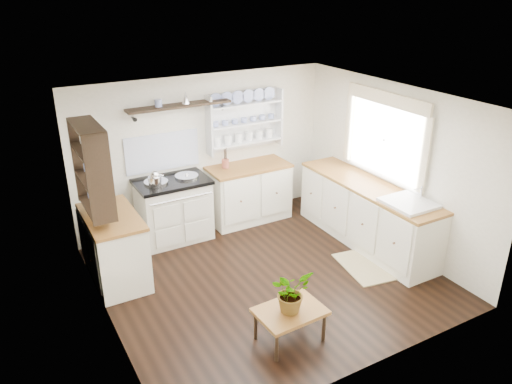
{
  "coord_description": "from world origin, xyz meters",
  "views": [
    {
      "loc": [
        -2.83,
        -4.73,
        3.57
      ],
      "look_at": [
        -0.03,
        0.25,
        1.1
      ],
      "focal_mm": 35.0,
      "sensor_mm": 36.0,
      "label": 1
    }
  ],
  "objects": [
    {
      "name": "belfast_sink",
      "position": [
        1.7,
        -0.65,
        0.8
      ],
      "size": [
        0.55,
        0.6,
        0.45
      ],
      "color": "white",
      "rests_on": "right_cabinets"
    },
    {
      "name": "high_shelf",
      "position": [
        -0.4,
        1.78,
        1.91
      ],
      "size": [
        1.5,
        0.29,
        0.16
      ],
      "color": "black",
      "rests_on": "wall_back"
    },
    {
      "name": "plate_rack",
      "position": [
        0.65,
        1.86,
        1.56
      ],
      "size": [
        1.2,
        0.22,
        0.9
      ],
      "color": "white",
      "rests_on": "wall_back"
    },
    {
      "name": "window",
      "position": [
        1.95,
        0.15,
        1.56
      ],
      "size": [
        0.08,
        1.55,
        1.22
      ],
      "color": "white",
      "rests_on": "wall_right"
    },
    {
      "name": "floor",
      "position": [
        0.0,
        0.0,
        0.0
      ],
      "size": [
        4.0,
        3.8,
        0.01
      ],
      "primitive_type": "cube",
      "color": "black",
      "rests_on": "ground"
    },
    {
      "name": "potted_plant",
      "position": [
        -0.42,
        -1.17,
        0.61
      ],
      "size": [
        0.49,
        0.46,
        0.45
      ],
      "primitive_type": "imported",
      "rotation": [
        0.0,
        0.0,
        0.29
      ],
      "color": "#3F7233",
      "rests_on": "center_table"
    },
    {
      "name": "floor_rug",
      "position": [
        1.25,
        -0.45,
        0.01
      ],
      "size": [
        0.68,
        0.93,
        0.02
      ],
      "primitive_type": "cube",
      "rotation": [
        0.0,
        0.0,
        -0.16
      ],
      "color": "#88764F",
      "rests_on": "floor"
    },
    {
      "name": "wall_left",
      "position": [
        -2.0,
        0.0,
        1.15
      ],
      "size": [
        0.02,
        3.8,
        2.3
      ],
      "primitive_type": "cube",
      "color": "beige",
      "rests_on": "ground"
    },
    {
      "name": "back_cabinets",
      "position": [
        0.6,
        1.6,
        0.46
      ],
      "size": [
        1.27,
        0.63,
        0.9
      ],
      "color": "white",
      "rests_on": "floor"
    },
    {
      "name": "wall_right",
      "position": [
        2.0,
        0.0,
        1.15
      ],
      "size": [
        0.02,
        3.8,
        2.3
      ],
      "primitive_type": "cube",
      "color": "beige",
      "rests_on": "ground"
    },
    {
      "name": "wall_back",
      "position": [
        0.0,
        1.9,
        1.15
      ],
      "size": [
        4.0,
        0.02,
        2.3
      ],
      "primitive_type": "cube",
      "color": "beige",
      "rests_on": "ground"
    },
    {
      "name": "utensil_crock",
      "position": [
        0.24,
        1.68,
        0.97
      ],
      "size": [
        0.11,
        0.11,
        0.13
      ],
      "primitive_type": "cylinder",
      "color": "#A3503C",
      "rests_on": "back_cabinets"
    },
    {
      "name": "center_table",
      "position": [
        -0.42,
        -1.17,
        0.33
      ],
      "size": [
        0.72,
        0.53,
        0.38
      ],
      "rotation": [
        0.0,
        0.0,
        0.04
      ],
      "color": "brown",
      "rests_on": "floor"
    },
    {
      "name": "aga_cooker",
      "position": [
        -0.66,
        1.57,
        0.47
      ],
      "size": [
        1.03,
        0.72,
        0.95
      ],
      "color": "beige",
      "rests_on": "floor"
    },
    {
      "name": "ceiling",
      "position": [
        0.0,
        0.0,
        2.3
      ],
      "size": [
        4.0,
        3.8,
        0.01
      ],
      "primitive_type": "cube",
      "color": "white",
      "rests_on": "wall_back"
    },
    {
      "name": "left_cabinets",
      "position": [
        -1.7,
        0.9,
        0.46
      ],
      "size": [
        0.62,
        1.13,
        0.9
      ],
      "color": "white",
      "rests_on": "floor"
    },
    {
      "name": "left_shelving",
      "position": [
        -1.84,
        0.9,
        1.55
      ],
      "size": [
        0.28,
        0.8,
        1.05
      ],
      "primitive_type": "cube",
      "color": "black",
      "rests_on": "wall_left"
    },
    {
      "name": "kettle",
      "position": [
        -0.94,
        1.45,
        1.04
      ],
      "size": [
        0.18,
        0.18,
        0.22
      ],
      "primitive_type": null,
      "color": "silver",
      "rests_on": "aga_cooker"
    },
    {
      "name": "right_cabinets",
      "position": [
        1.7,
        0.1,
        0.46
      ],
      "size": [
        0.62,
        2.43,
        0.9
      ],
      "color": "white",
      "rests_on": "floor"
    }
  ]
}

